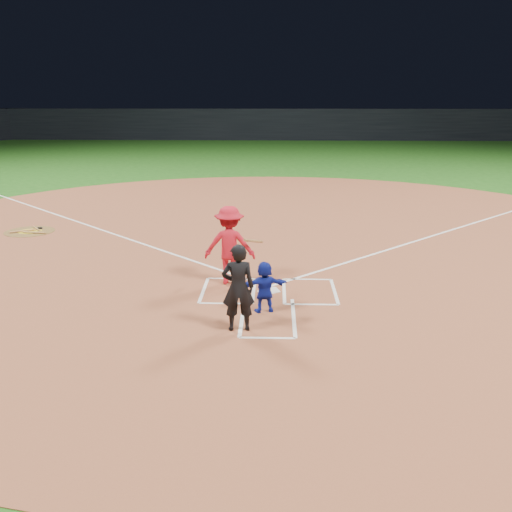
{
  "coord_description": "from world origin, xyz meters",
  "views": [
    {
      "loc": [
        0.12,
        -13.08,
        4.6
      ],
      "look_at": [
        -0.3,
        -0.4,
        1.0
      ],
      "focal_mm": 40.0,
      "sensor_mm": 36.0,
      "label": 1
    }
  ],
  "objects_px": {
    "catcher": "(264,287)",
    "umpire": "(238,288)",
    "batter_at_plate": "(230,245)",
    "home_plate": "(269,290)",
    "on_deck_circle": "(30,231)"
  },
  "relations": [
    {
      "from": "umpire",
      "to": "home_plate",
      "type": "bearing_deg",
      "value": -110.46
    },
    {
      "from": "home_plate",
      "to": "batter_at_plate",
      "type": "xyz_separation_m",
      "value": [
        -0.99,
        0.58,
        0.98
      ]
    },
    {
      "from": "catcher",
      "to": "umpire",
      "type": "distance_m",
      "value": 1.19
    },
    {
      "from": "home_plate",
      "to": "catcher",
      "type": "height_order",
      "value": "catcher"
    },
    {
      "from": "home_plate",
      "to": "batter_at_plate",
      "type": "relative_size",
      "value": 0.3
    },
    {
      "from": "catcher",
      "to": "on_deck_circle",
      "type": "bearing_deg",
      "value": -55.2
    },
    {
      "from": "batter_at_plate",
      "to": "home_plate",
      "type": "bearing_deg",
      "value": -30.39
    },
    {
      "from": "home_plate",
      "to": "umpire",
      "type": "xyz_separation_m",
      "value": [
        -0.59,
        -2.4,
        0.89
      ]
    },
    {
      "from": "catcher",
      "to": "home_plate",
      "type": "bearing_deg",
      "value": -107.36
    },
    {
      "from": "home_plate",
      "to": "batter_at_plate",
      "type": "bearing_deg",
      "value": -30.39
    },
    {
      "from": "umpire",
      "to": "catcher",
      "type": "bearing_deg",
      "value": -122.89
    },
    {
      "from": "umpire",
      "to": "batter_at_plate",
      "type": "distance_m",
      "value": 3.01
    },
    {
      "from": "on_deck_circle",
      "to": "home_plate",
      "type": "bearing_deg",
      "value": -35.26
    },
    {
      "from": "home_plate",
      "to": "on_deck_circle",
      "type": "height_order",
      "value": "home_plate"
    },
    {
      "from": "home_plate",
      "to": "umpire",
      "type": "height_order",
      "value": "umpire"
    }
  ]
}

